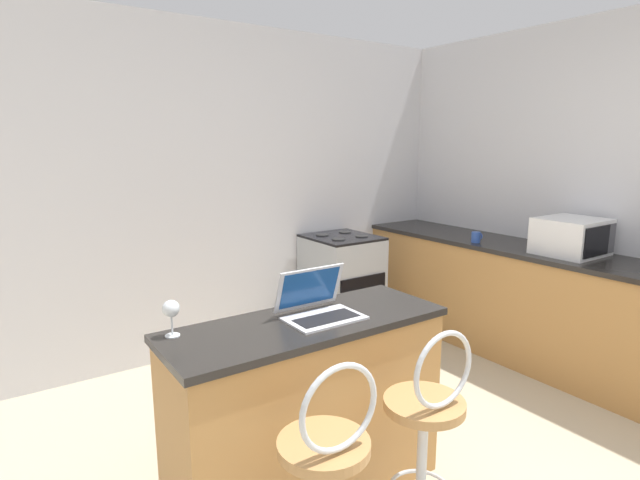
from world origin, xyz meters
TOP-DOWN VIEW (x-y plane):
  - wall_back at (0.00, 2.83)m, footprint 12.00×0.06m
  - breakfast_bar at (-0.37, 0.90)m, footprint 1.33×0.49m
  - counter_right at (1.94, 1.15)m, footprint 0.62×3.33m
  - bar_stool_far at (-0.11, 0.38)m, footprint 0.40×0.40m
  - laptop at (-0.30, 0.92)m, footprint 0.35×0.28m
  - microwave at (1.96, 0.97)m, footprint 0.45×0.41m
  - stove_range at (1.02, 2.48)m, footprint 0.56×0.61m
  - mug_blue at (1.75, 1.64)m, footprint 0.09×0.07m
  - wine_glass_tall at (-0.94, 1.06)m, footprint 0.07×0.07m

SIDE VIEW (x-z plane):
  - stove_range at x=1.02m, z-range 0.00..0.90m
  - counter_right at x=1.94m, z-range 0.00..0.89m
  - breakfast_bar at x=-0.37m, z-range 0.00..0.89m
  - bar_stool_far at x=-0.11m, z-range -0.04..0.94m
  - mug_blue at x=1.75m, z-range 0.89..0.98m
  - laptop at x=-0.30m, z-range 0.84..1.06m
  - wine_glass_tall at x=-0.94m, z-range 0.93..1.09m
  - microwave at x=1.96m, z-range 0.89..1.16m
  - wall_back at x=0.00m, z-range 0.00..2.60m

